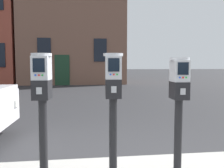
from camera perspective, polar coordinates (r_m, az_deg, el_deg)
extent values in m
cylinder|color=black|center=(2.73, -16.23, -12.72)|extent=(0.10, 0.10, 0.88)
cube|color=black|center=(2.62, -16.50, -1.28)|extent=(0.19, 0.25, 0.20)
cube|color=#A5A8AD|center=(2.50, -17.18, -1.57)|extent=(0.06, 0.02, 0.07)
cube|color=#B7BABF|center=(2.61, -16.61, 3.70)|extent=(0.19, 0.24, 0.25)
cube|color=black|center=(2.49, -17.27, 4.35)|extent=(0.12, 0.02, 0.14)
cylinder|color=blue|center=(2.50, -18.00, 2.04)|extent=(0.02, 0.01, 0.02)
cylinder|color=red|center=(2.49, -17.23, 2.05)|extent=(0.02, 0.01, 0.02)
cylinder|color=green|center=(2.48, -16.44, 2.06)|extent=(0.02, 0.01, 0.02)
cylinder|color=#B7BABF|center=(2.61, -16.68, 6.78)|extent=(0.23, 0.23, 0.03)
cylinder|color=black|center=(2.71, 0.27, -12.59)|extent=(0.10, 0.10, 0.89)
cube|color=black|center=(2.61, 0.28, -1.05)|extent=(0.19, 0.25, 0.21)
cube|color=#A5A8AD|center=(2.48, 0.44, -1.34)|extent=(0.06, 0.02, 0.07)
cube|color=#B7BABF|center=(2.59, 0.28, 3.97)|extent=(0.19, 0.24, 0.25)
cube|color=black|center=(2.48, 0.43, 4.64)|extent=(0.12, 0.02, 0.14)
cylinder|color=blue|center=(2.47, -0.38, 2.31)|extent=(0.02, 0.01, 0.02)
cylinder|color=red|center=(2.48, 0.43, 2.32)|extent=(0.02, 0.01, 0.02)
cylinder|color=green|center=(2.48, 1.24, 2.32)|extent=(0.02, 0.01, 0.02)
cylinder|color=#B7BABF|center=(2.60, 0.28, 7.07)|extent=(0.23, 0.23, 0.03)
cylinder|color=black|center=(2.91, 15.64, -11.86)|extent=(0.10, 0.10, 0.86)
cube|color=black|center=(2.81, 15.87, -1.47)|extent=(0.19, 0.25, 0.20)
cube|color=#A5A8AD|center=(2.69, 16.73, -1.75)|extent=(0.06, 0.02, 0.07)
cube|color=#B7BABF|center=(2.80, 15.97, 3.03)|extent=(0.19, 0.24, 0.24)
cube|color=black|center=(2.69, 16.80, 3.58)|extent=(0.12, 0.02, 0.14)
cylinder|color=blue|center=(2.68, 16.06, 1.51)|extent=(0.02, 0.01, 0.02)
cylinder|color=red|center=(2.69, 16.76, 1.51)|extent=(0.02, 0.01, 0.02)
cylinder|color=green|center=(2.70, 17.46, 1.50)|extent=(0.02, 0.01, 0.02)
cylinder|color=#B7BABF|center=(2.80, 16.03, 5.82)|extent=(0.23, 0.23, 0.03)
cube|color=white|center=(5.12, -22.07, -4.35)|extent=(0.05, 0.20, 0.14)
cube|color=black|center=(16.83, -16.05, 7.97)|extent=(0.90, 0.06, 1.60)
cube|color=black|center=(16.68, -2.85, 8.17)|extent=(0.90, 0.06, 1.60)
cube|color=#193823|center=(16.66, -11.93, 3.30)|extent=(1.00, 0.07, 2.10)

